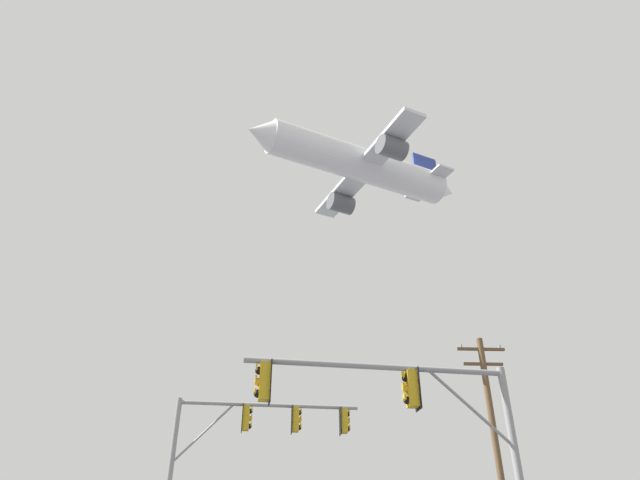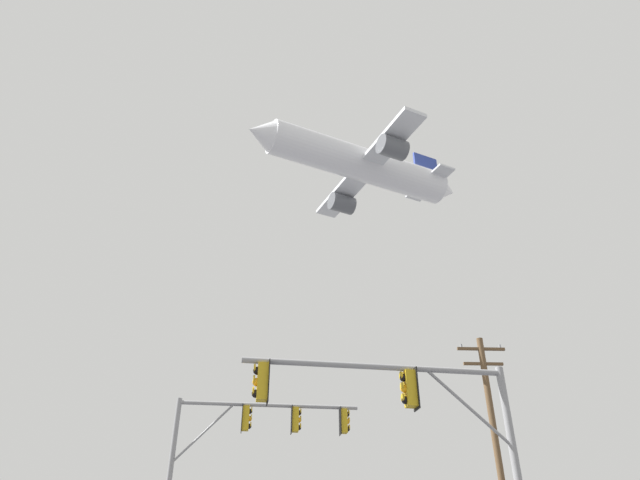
{
  "view_description": "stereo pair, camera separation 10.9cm",
  "coord_description": "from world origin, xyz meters",
  "px_view_note": "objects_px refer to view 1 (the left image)",
  "views": [
    {
      "loc": [
        -0.42,
        -4.91,
        1.2
      ],
      "look_at": [
        0.69,
        18.97,
        15.43
      ],
      "focal_mm": 30.53,
      "sensor_mm": 36.0,
      "label": 1
    },
    {
      "loc": [
        -0.31,
        -4.92,
        1.2
      ],
      "look_at": [
        0.69,
        18.97,
        15.43
      ],
      "focal_mm": 30.53,
      "sensor_mm": 36.0,
      "label": 2
    }
  ],
  "objects_px": {
    "signal_pole_far": "(248,440)",
    "utility_pole": "(496,447)",
    "signal_pole_near": "(415,416)",
    "airplane": "(359,165)"
  },
  "relations": [
    {
      "from": "signal_pole_far",
      "to": "utility_pole",
      "type": "distance_m",
      "value": 10.43
    },
    {
      "from": "signal_pole_far",
      "to": "utility_pole",
      "type": "relative_size",
      "value": 0.69
    },
    {
      "from": "signal_pole_far",
      "to": "airplane",
      "type": "height_order",
      "value": "airplane"
    },
    {
      "from": "signal_pole_near",
      "to": "airplane",
      "type": "xyz_separation_m",
      "value": [
        2.41,
        25.31,
        28.15
      ]
    },
    {
      "from": "utility_pole",
      "to": "airplane",
      "type": "bearing_deg",
      "value": 101.5
    },
    {
      "from": "airplane",
      "to": "signal_pole_near",
      "type": "bearing_deg",
      "value": -95.43
    },
    {
      "from": "signal_pole_near",
      "to": "utility_pole",
      "type": "height_order",
      "value": "utility_pole"
    },
    {
      "from": "signal_pole_far",
      "to": "utility_pole",
      "type": "xyz_separation_m",
      "value": [
        10.22,
        2.09,
        0.2
      ]
    },
    {
      "from": "airplane",
      "to": "utility_pole",
      "type": "bearing_deg",
      "value": -78.5
    },
    {
      "from": "signal_pole_near",
      "to": "signal_pole_far",
      "type": "xyz_separation_m",
      "value": [
        -4.71,
        7.96,
        0.86
      ]
    }
  ]
}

